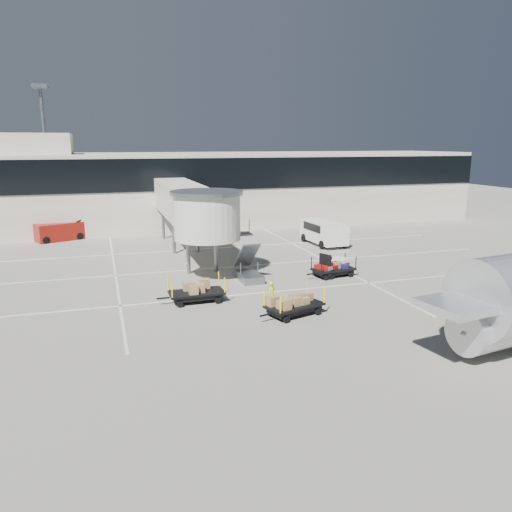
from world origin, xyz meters
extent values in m
plane|color=gray|center=(0.00, 0.00, 0.00)|extent=(140.00, 140.00, 0.00)
cube|color=silver|center=(0.00, 2.00, 0.01)|extent=(40.00, 0.15, 0.02)
cube|color=silver|center=(0.00, 9.00, 0.01)|extent=(40.00, 0.15, 0.02)
cube|color=silver|center=(0.00, 16.00, 0.01)|extent=(40.00, 0.15, 0.02)
cube|color=silver|center=(6.00, 10.00, 0.01)|extent=(0.15, 30.00, 0.02)
cube|color=silver|center=(-10.00, 10.00, 0.01)|extent=(0.15, 30.00, 0.02)
cube|color=beige|center=(0.00, 30.00, 4.00)|extent=(64.00, 12.00, 8.00)
cube|color=black|center=(0.00, 23.95, 6.00)|extent=(64.00, 0.12, 3.20)
cube|color=beige|center=(-18.00, 28.00, 9.00)|extent=(10.00, 6.00, 2.00)
cylinder|color=slate|center=(-16.00, 34.00, 7.50)|extent=(0.36, 0.36, 15.00)
cube|color=slate|center=(-16.00, 34.00, 15.00)|extent=(1.60, 1.60, 0.40)
cube|color=silver|center=(-4.00, 15.00, 4.30)|extent=(3.00, 18.00, 2.80)
cylinder|color=silver|center=(-4.00, 6.00, 4.30)|extent=(4.40, 4.40, 3.00)
cylinder|color=slate|center=(-4.00, 6.00, 5.90)|extent=(4.80, 4.80, 0.25)
cylinder|color=slate|center=(-5.00, 8.00, 1.45)|extent=(0.28, 0.28, 2.90)
cylinder|color=slate|center=(-3.00, 8.00, 1.45)|extent=(0.28, 0.28, 2.90)
cylinder|color=slate|center=(-5.00, 15.00, 1.45)|extent=(0.28, 0.28, 2.90)
cylinder|color=slate|center=(-3.00, 15.00, 1.45)|extent=(0.28, 0.28, 2.90)
cylinder|color=slate|center=(-5.00, 22.00, 1.45)|extent=(0.28, 0.28, 2.90)
cylinder|color=slate|center=(-3.00, 22.00, 1.45)|extent=(0.28, 0.28, 2.90)
cube|color=slate|center=(-1.40, 5.00, 0.25)|extent=(1.40, 2.60, 0.50)
cube|color=slate|center=(-1.40, 5.60, 1.60)|extent=(1.20, 2.60, 2.06)
cube|color=slate|center=(-1.40, 7.00, 2.85)|extent=(1.40, 1.20, 0.12)
cube|color=maroon|center=(4.49, 4.52, 0.56)|extent=(2.71, 2.02, 0.61)
cube|color=white|center=(5.34, 4.87, 0.97)|extent=(1.09, 1.31, 0.36)
cube|color=black|center=(3.83, 4.24, 1.17)|extent=(0.51, 0.99, 0.92)
cylinder|color=black|center=(4.00, 3.59, 0.33)|extent=(0.70, 0.49, 0.65)
cylinder|color=black|center=(3.48, 4.81, 0.33)|extent=(0.70, 0.49, 0.65)
cylinder|color=black|center=(5.50, 4.22, 0.33)|extent=(0.70, 0.49, 0.65)
cylinder|color=black|center=(4.99, 5.44, 0.33)|extent=(0.70, 0.49, 0.65)
cube|color=black|center=(4.47, 4.20, 0.53)|extent=(3.07, 1.83, 0.12)
cube|color=black|center=(4.47, 4.20, 0.36)|extent=(2.76, 1.57, 0.24)
cube|color=black|center=(2.69, 3.96, 0.39)|extent=(0.68, 0.17, 0.08)
cylinder|color=black|center=(3.54, 3.42, 0.16)|extent=(0.34, 0.18, 0.33)
cylinder|color=black|center=(3.37, 4.71, 0.16)|extent=(0.34, 0.18, 0.33)
cylinder|color=black|center=(5.56, 3.69, 0.16)|extent=(0.34, 0.18, 0.33)
cylinder|color=black|center=(5.39, 4.98, 0.16)|extent=(0.34, 0.18, 0.33)
cylinder|color=black|center=(3.17, 3.37, 0.97)|extent=(0.07, 0.07, 0.87)
cylinder|color=black|center=(3.00, 4.66, 0.97)|extent=(0.07, 0.07, 0.87)
cylinder|color=black|center=(5.94, 3.74, 0.97)|extent=(0.07, 0.07, 0.87)
cylinder|color=black|center=(5.76, 5.03, 0.97)|extent=(0.07, 0.07, 0.87)
cube|color=#926A4F|center=(4.33, 3.83, 0.78)|extent=(0.44, 0.40, 0.38)
cube|color=#504F54|center=(5.10, 3.84, 0.80)|extent=(0.56, 0.34, 0.42)
cube|color=#926A4F|center=(3.83, 4.43, 0.73)|extent=(0.46, 0.40, 0.27)
cube|color=maroon|center=(4.25, 4.41, 0.78)|extent=(0.56, 0.37, 0.39)
cube|color=maroon|center=(3.69, 3.93, 0.73)|extent=(0.42, 0.37, 0.27)
cube|color=#504F54|center=(4.20, 4.46, 0.78)|extent=(0.53, 0.32, 0.38)
cube|color=#161845|center=(4.51, 4.48, 0.80)|extent=(0.55, 0.39, 0.42)
cube|color=#926A4F|center=(4.65, 3.85, 0.72)|extent=(0.48, 0.39, 0.25)
cube|color=#504F54|center=(3.91, 4.09, 0.71)|extent=(0.50, 0.33, 0.25)
cube|color=black|center=(-1.10, -2.46, 0.57)|extent=(3.43, 2.41, 0.12)
cube|color=black|center=(-1.10, -2.46, 0.38)|extent=(3.07, 2.10, 0.26)
cube|color=black|center=(-2.93, -3.03, 0.41)|extent=(0.72, 0.30, 0.08)
cylinder|color=black|center=(-1.93, -3.45, 0.18)|extent=(0.38, 0.24, 0.35)
cylinder|color=black|center=(-2.34, -2.11, 0.18)|extent=(0.38, 0.24, 0.35)
cylinder|color=black|center=(0.15, -2.80, 0.18)|extent=(0.38, 0.24, 0.35)
cylinder|color=black|center=(-0.27, -1.46, 0.18)|extent=(0.38, 0.24, 0.35)
cylinder|color=#FFF00D|center=(-2.31, -3.57, 1.04)|extent=(0.07, 0.07, 0.93)
cylinder|color=#FFF00D|center=(-2.73, -2.23, 1.04)|extent=(0.07, 0.07, 0.93)
cylinder|color=#FFF00D|center=(0.54, -2.68, 1.04)|extent=(0.07, 0.07, 0.93)
cylinder|color=#FFF00D|center=(0.12, -1.34, 1.04)|extent=(0.07, 0.07, 0.93)
cube|color=#A2844E|center=(-2.07, -2.75, 0.89)|extent=(0.79, 0.69, 0.51)
cube|color=#A2844E|center=(-2.08, -2.45, 0.83)|extent=(0.56, 0.60, 0.40)
cube|color=#A2844E|center=(-0.50, -2.77, 0.85)|extent=(0.73, 0.67, 0.43)
cube|color=#A2844E|center=(-0.75, -2.38, 0.85)|extent=(0.79, 0.73, 0.43)
cube|color=#A2844E|center=(-2.09, -2.81, 0.88)|extent=(0.65, 0.53, 0.48)
cube|color=#A2844E|center=(-2.16, -2.29, 0.92)|extent=(0.53, 0.50, 0.57)
cube|color=#A2844E|center=(-1.54, -2.69, 0.83)|extent=(0.71, 0.60, 0.39)
cube|color=#A2844E|center=(-0.48, -2.46, 0.88)|extent=(0.65, 0.56, 0.49)
cube|color=#A2844E|center=(-0.28, -2.37, 0.84)|extent=(0.76, 0.65, 0.41)
cube|color=black|center=(-5.68, 1.42, 0.58)|extent=(3.19, 1.63, 0.13)
cube|color=black|center=(-5.68, 1.42, 0.39)|extent=(2.87, 1.39, 0.26)
cube|color=black|center=(-7.64, 1.39, 0.42)|extent=(0.74, 0.10, 0.08)
cylinder|color=black|center=(-6.78, 0.70, 0.18)|extent=(0.36, 0.15, 0.36)
cylinder|color=black|center=(-6.80, 2.12, 0.18)|extent=(0.36, 0.15, 0.36)
cylinder|color=black|center=(-4.56, 0.73, 0.18)|extent=(0.36, 0.15, 0.36)
cylinder|color=black|center=(-4.58, 2.15, 0.18)|extent=(0.36, 0.15, 0.36)
cylinder|color=#FFF00D|center=(-7.19, 0.69, 1.06)|extent=(0.07, 0.07, 0.95)
cylinder|color=#FFF00D|center=(-7.21, 2.11, 1.06)|extent=(0.07, 0.07, 0.95)
cylinder|color=#FFF00D|center=(-4.15, 0.74, 1.06)|extent=(0.07, 0.07, 0.95)
cylinder|color=#FFF00D|center=(-4.17, 2.16, 1.06)|extent=(0.07, 0.07, 0.95)
cube|color=#A2844E|center=(-6.02, 1.88, 0.88)|extent=(0.69, 0.54, 0.47)
cube|color=#A2844E|center=(-6.38, 1.55, 0.92)|extent=(0.46, 0.45, 0.55)
cube|color=#A2844E|center=(-5.65, 1.82, 0.90)|extent=(0.54, 0.53, 0.52)
cube|color=#A2844E|center=(-6.39, 1.36, 0.87)|extent=(0.52, 0.46, 0.45)
cube|color=#A2844E|center=(-4.77, 1.17, 0.85)|extent=(0.48, 0.52, 0.41)
imported|color=#B9E918|center=(-1.87, -0.96, 0.78)|extent=(0.68, 0.62, 1.55)
cube|color=white|center=(8.56, 14.65, 1.18)|extent=(2.49, 5.52, 1.75)
cube|color=white|center=(8.42, 17.07, 0.85)|extent=(2.12, 0.73, 1.01)
cube|color=black|center=(8.55, 14.88, 1.63)|extent=(2.40, 3.50, 0.70)
cylinder|color=black|center=(7.59, 12.79, 0.38)|extent=(0.31, 0.78, 0.77)
cylinder|color=black|center=(9.73, 12.91, 0.38)|extent=(0.31, 0.78, 0.77)
cylinder|color=black|center=(7.39, 16.39, 0.38)|extent=(0.31, 0.78, 0.77)
cylinder|color=black|center=(9.53, 16.51, 0.38)|extent=(0.31, 0.78, 0.77)
cube|color=maroon|center=(-14.54, 24.00, 0.84)|extent=(4.63, 3.34, 1.69)
cube|color=black|center=(-12.79, 24.75, 1.91)|extent=(1.61, 1.87, 0.60)
cylinder|color=black|center=(-15.68, 22.66, 0.34)|extent=(0.73, 0.52, 0.67)
cylinder|color=black|center=(-16.30, 24.10, 0.34)|extent=(0.73, 0.52, 0.67)
cylinder|color=black|center=(-12.79, 23.90, 0.34)|extent=(0.73, 0.52, 0.67)
cylinder|color=black|center=(-13.41, 25.34, 0.34)|extent=(0.73, 0.52, 0.67)
cube|color=#BCBEC1|center=(5.97, -9.81, 2.68)|extent=(9.21, 3.85, 0.31)
cylinder|color=#BCBEC1|center=(4.64, -10.02, 1.38)|extent=(2.97, 2.44, 2.05)
cube|color=#BCBEC1|center=(4.64, -10.02, 2.19)|extent=(0.74, 0.33, 0.98)
camera|label=1|loc=(-10.71, -26.18, 9.09)|focal=35.00mm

